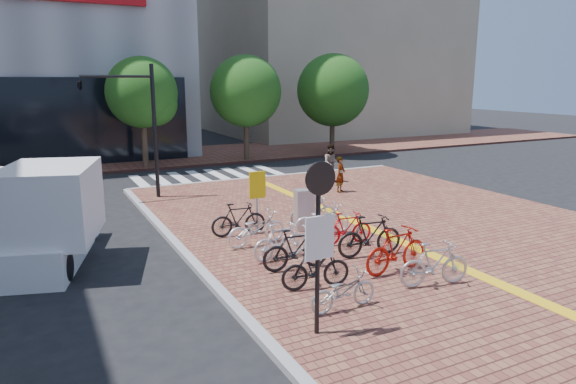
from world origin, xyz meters
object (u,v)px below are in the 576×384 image
bike_6 (435,264)px  bike_10 (322,219)px  box_truck (41,216)px  pedestrian_b (332,163)px  pedestrian_a (341,174)px  bike_7 (397,250)px  bike_0 (343,291)px  bike_4 (256,229)px  utility_box (304,210)px  bike_5 (239,219)px  yellow_sign (257,190)px  bike_2 (296,249)px  bike_11 (313,211)px  bike_1 (316,268)px  bike_3 (280,241)px  traffic_light_pole (121,107)px  notice_sign (319,228)px  bike_9 (346,228)px  bike_8 (370,236)px

bike_6 → bike_10: (-0.26, 4.70, -0.05)m
box_truck → pedestrian_b: bearing=23.3°
bike_10 → pedestrian_a: bearing=-31.6°
bike_7 → pedestrian_b: 11.61m
bike_0 → bike_7: bike_7 is taller
bike_4 → utility_box: bearing=-77.0°
bike_5 → yellow_sign: (0.66, 0.05, 0.83)m
bike_2 → bike_11: size_ratio=1.10×
bike_4 → bike_11: 2.70m
bike_1 → bike_3: size_ratio=1.00×
bike_6 → utility_box: size_ratio=1.35×
bike_6 → traffic_light_pole: 13.56m
bike_2 → notice_sign: bearing=164.5°
bike_0 → box_truck: (-5.47, 6.48, 0.72)m
bike_9 → bike_6: bearing=-170.8°
bike_6 → traffic_light_pole: bearing=33.2°
bike_3 → pedestrian_a: 8.78m
bike_3 → bike_9: bike_3 is taller
bike_10 → utility_box: size_ratio=1.41×
bike_6 → pedestrian_b: 12.53m
bike_5 → traffic_light_pole: size_ratio=0.33×
bike_4 → utility_box: 2.16m
bike_8 → bike_5: bearing=42.9°
bike_0 → box_truck: bearing=38.0°
bike_1 → pedestrian_b: bearing=-24.3°
bike_7 → traffic_light_pole: 12.48m
bike_1 → bike_6: bike_6 is taller
bike_2 → bike_6: bike_2 is taller
bike_9 → pedestrian_b: (4.52, 8.21, 0.40)m
bike_9 → pedestrian_a: bearing=-24.0°
pedestrian_b → utility_box: (-4.89, -6.31, -0.23)m
bike_6 → utility_box: utility_box is taller
bike_2 → box_truck: size_ratio=0.35×
yellow_sign → bike_5: bearing=-175.4°
bike_7 → box_truck: (-7.82, 5.27, 0.55)m
pedestrian_b → notice_sign: bearing=-104.1°
yellow_sign → notice_sign: notice_sign is taller
bike_9 → utility_box: (-0.37, 1.89, 0.17)m
pedestrian_a → bike_0: bearing=-157.1°
bike_5 → yellow_sign: yellow_sign is taller
bike_7 → bike_3: bearing=40.2°
traffic_light_pole → box_truck: bearing=-118.5°
bike_1 → bike_9: (2.42, 2.42, -0.01)m
pedestrian_a → yellow_sign: 6.79m
box_truck → bike_9: bearing=-19.7°
bike_9 → pedestrian_a: pedestrian_a is taller
bike_4 → traffic_light_pole: 8.58m
bike_7 → notice_sign: notice_sign is taller
bike_2 → traffic_light_pole: bearing=19.2°
bike_5 → yellow_sign: 1.06m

